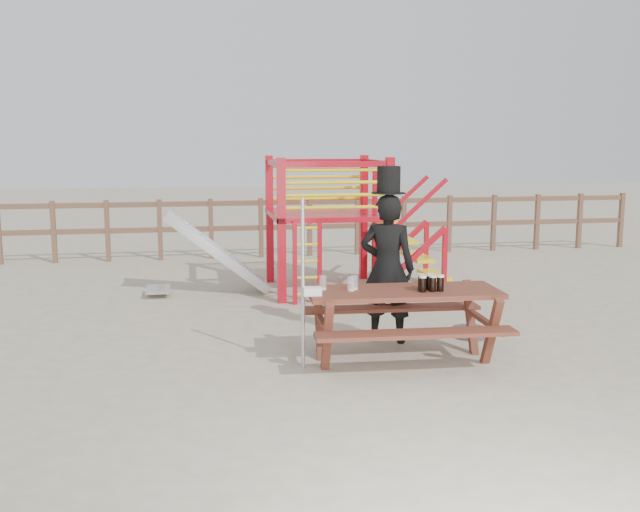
{
  "coord_description": "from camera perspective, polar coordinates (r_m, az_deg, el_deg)",
  "views": [
    {
      "loc": [
        -1.84,
        -7.29,
        2.33
      ],
      "look_at": [
        -0.39,
        0.8,
        1.0
      ],
      "focal_mm": 40.0,
      "sensor_mm": 36.0,
      "label": 1
    }
  ],
  "objects": [
    {
      "name": "ground",
      "position": [
        7.87,
        3.9,
        -8.05
      ],
      "size": [
        60.0,
        60.0,
        0.0
      ],
      "primitive_type": "plane",
      "color": "#B5A88D",
      "rests_on": "ground"
    },
    {
      "name": "back_fence",
      "position": [
        14.5,
        -2.78,
        2.85
      ],
      "size": [
        15.09,
        0.09,
        1.2
      ],
      "color": "brown",
      "rests_on": "ground"
    },
    {
      "name": "playground_fort",
      "position": [
        11.12,
        0.11,
        2.68
      ],
      "size": [
        4.71,
        1.84,
        2.1
      ],
      "color": "#B50C19",
      "rests_on": "ground"
    },
    {
      "name": "picnic_table",
      "position": [
        7.62,
        6.66,
        -4.82
      ],
      "size": [
        2.08,
        1.49,
        0.78
      ],
      "rotation": [
        0.0,
        0.0,
        -0.05
      ],
      "color": "maroon",
      "rests_on": "ground"
    },
    {
      "name": "man_with_hat",
      "position": [
        8.28,
        5.42,
        -0.66
      ],
      "size": [
        0.75,
        0.64,
        2.05
      ],
      "rotation": [
        0.0,
        0.0,
        2.73
      ],
      "color": "black",
      "rests_on": "ground"
    },
    {
      "name": "metal_pole",
      "position": [
        7.28,
        -1.38,
        -2.24
      ],
      "size": [
        0.04,
        0.04,
        1.77
      ],
      "primitive_type": "cylinder",
      "color": "#B2B2B7",
      "rests_on": "ground"
    },
    {
      "name": "parasol_base",
      "position": [
        8.82,
        11.92,
        -5.98
      ],
      "size": [
        0.44,
        0.44,
        0.19
      ],
      "color": "#3D3D42",
      "rests_on": "ground"
    },
    {
      "name": "paper_bag",
      "position": [
        7.24,
        -0.6,
        -2.84
      ],
      "size": [
        0.19,
        0.15,
        0.08
      ],
      "primitive_type": "cube",
      "rotation": [
        0.0,
        0.0,
        -0.07
      ],
      "color": "white",
      "rests_on": "picnic_table"
    },
    {
      "name": "stout_pints",
      "position": [
        7.52,
        8.74,
        -2.13
      ],
      "size": [
        0.27,
        0.18,
        0.17
      ],
      "color": "black",
      "rests_on": "picnic_table"
    },
    {
      "name": "empty_glasses",
      "position": [
        7.48,
        1.84,
        -2.23
      ],
      "size": [
        0.4,
        0.19,
        0.15
      ],
      "color": "silver",
      "rests_on": "picnic_table"
    }
  ]
}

